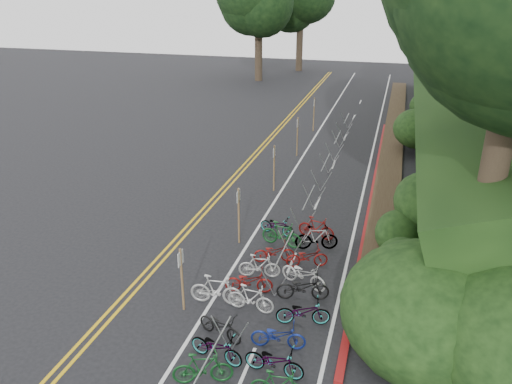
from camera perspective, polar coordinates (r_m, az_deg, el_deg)
ground at (r=17.56m, az=-8.99°, el=-12.98°), size 120.00×120.00×0.00m
road_markings at (r=25.70m, az=1.61°, el=-0.56°), size 7.47×80.00×0.01m
red_curb at (r=26.77m, az=13.21°, el=-0.09°), size 0.25×28.00×0.10m
embankment at (r=33.35m, az=27.03°, el=7.10°), size 14.30×48.14×9.11m
bike_rack_front at (r=13.92m, az=-5.29°, el=-19.07°), size 1.17×3.44×1.23m
bike_racks_rest at (r=27.62m, az=7.92°, el=2.82°), size 1.14×23.00×1.17m
signpost_near at (r=16.74m, az=-8.49°, el=-9.40°), size 0.08×0.40×2.33m
signposts_rest at (r=28.77m, az=3.54°, el=5.03°), size 0.08×18.40×2.50m
bike_front at (r=17.32m, az=-4.56°, el=-11.07°), size 0.70×1.88×1.11m
bike_valet at (r=17.66m, az=2.41°, el=-10.60°), size 3.38×10.97×1.07m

